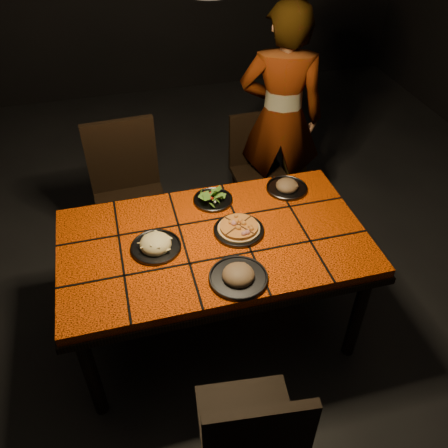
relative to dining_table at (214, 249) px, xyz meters
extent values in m
cube|color=black|center=(0.00, 0.00, -0.69)|extent=(6.00, 7.00, 0.04)
cube|color=#DC4306|center=(0.00, 0.00, 0.05)|extent=(1.60, 0.90, 0.05)
cube|color=black|center=(0.00, 0.00, 0.01)|extent=(1.62, 0.92, 0.04)
cylinder|color=black|center=(-0.72, -0.37, -0.34)|extent=(0.07, 0.07, 0.66)
cylinder|color=black|center=(0.72, -0.37, -0.34)|extent=(0.07, 0.07, 0.66)
cylinder|color=black|center=(-0.72, 0.37, -0.34)|extent=(0.07, 0.07, 0.66)
cylinder|color=black|center=(0.72, 0.37, -0.34)|extent=(0.07, 0.07, 0.66)
cube|color=black|center=(-0.07, -0.86, -0.23)|extent=(0.45, 0.45, 0.04)
cube|color=black|center=(-0.09, -1.05, 0.01)|extent=(0.41, 0.08, 0.45)
cylinder|color=black|center=(0.11, -0.72, -0.46)|extent=(0.04, 0.04, 0.42)
cylinder|color=black|center=(-0.22, -0.68, -0.46)|extent=(0.04, 0.04, 0.42)
cube|color=black|center=(-0.38, 0.72, -0.18)|extent=(0.48, 0.48, 0.04)
cube|color=black|center=(-0.39, 0.93, 0.09)|extent=(0.46, 0.07, 0.50)
cylinder|color=black|center=(-0.55, 0.53, -0.44)|extent=(0.04, 0.04, 0.47)
cylinder|color=black|center=(-0.19, 0.55, -0.44)|extent=(0.04, 0.04, 0.47)
cylinder|color=black|center=(-0.57, 0.89, -0.44)|extent=(0.04, 0.04, 0.47)
cylinder|color=black|center=(-0.20, 0.91, -0.44)|extent=(0.04, 0.04, 0.47)
cube|color=black|center=(0.58, 0.95, -0.27)|extent=(0.38, 0.38, 0.04)
cube|color=black|center=(0.58, 1.12, -0.04)|extent=(0.38, 0.04, 0.41)
cylinder|color=black|center=(0.43, 0.80, -0.48)|extent=(0.03, 0.03, 0.38)
cylinder|color=black|center=(0.74, 0.80, -0.48)|extent=(0.03, 0.03, 0.38)
cylinder|color=black|center=(0.43, 1.10, -0.48)|extent=(0.03, 0.03, 0.38)
cylinder|color=black|center=(0.73, 1.11, -0.48)|extent=(0.03, 0.03, 0.38)
imported|color=brown|center=(0.74, 1.04, 0.14)|extent=(0.69, 0.56, 1.63)
cylinder|color=#333337|center=(0.14, 0.02, 0.08)|extent=(0.27, 0.27, 0.01)
torus|color=#333337|center=(0.14, 0.02, 0.09)|extent=(0.27, 0.27, 0.01)
cylinder|color=tan|center=(0.14, 0.02, 0.10)|extent=(0.31, 0.31, 0.01)
cylinder|color=gold|center=(0.14, 0.02, 0.11)|extent=(0.28, 0.28, 0.02)
cylinder|color=#333337|center=(-0.30, 0.00, 0.08)|extent=(0.26, 0.26, 0.01)
torus|color=#333337|center=(-0.30, 0.00, 0.09)|extent=(0.26, 0.26, 0.01)
ellipsoid|color=beige|center=(-0.30, 0.00, 0.11)|extent=(0.15, 0.15, 0.09)
cylinder|color=#333337|center=(0.07, 0.31, 0.08)|extent=(0.22, 0.22, 0.01)
torus|color=#333337|center=(0.07, 0.31, 0.09)|extent=(0.23, 0.23, 0.01)
cylinder|color=#333337|center=(0.04, -0.31, 0.08)|extent=(0.28, 0.28, 0.01)
torus|color=#333337|center=(0.04, -0.31, 0.09)|extent=(0.29, 0.29, 0.01)
ellipsoid|color=brown|center=(0.04, -0.31, 0.11)|extent=(0.17, 0.17, 0.09)
cylinder|color=#333337|center=(0.52, 0.31, 0.08)|extent=(0.24, 0.24, 0.01)
torus|color=#333337|center=(0.52, 0.31, 0.09)|extent=(0.24, 0.24, 0.01)
ellipsoid|color=brown|center=(0.52, 0.31, 0.11)|extent=(0.14, 0.14, 0.08)
camera|label=1|loc=(-0.42, -1.79, 1.74)|focal=38.00mm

